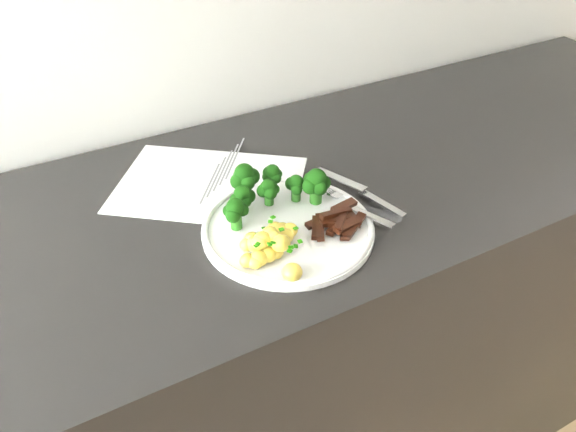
% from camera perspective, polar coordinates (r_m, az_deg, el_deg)
% --- Properties ---
extents(counter, '(2.31, 0.58, 0.87)m').
position_cam_1_polar(counter, '(1.23, -4.80, -15.90)').
color(counter, black).
rests_on(counter, ground).
extents(recipe_paper, '(0.38, 0.37, 0.00)m').
position_cam_1_polar(recipe_paper, '(0.98, -7.94, 3.24)').
color(recipe_paper, white).
rests_on(recipe_paper, counter).
extents(plate, '(0.27, 0.27, 0.02)m').
position_cam_1_polar(plate, '(0.87, 0.00, -1.18)').
color(plate, white).
rests_on(plate, counter).
extents(broccoli, '(0.18, 0.10, 0.07)m').
position_cam_1_polar(broccoli, '(0.89, -1.81, 2.93)').
color(broccoli, '#215C16').
rests_on(broccoli, plate).
extents(potatoes, '(0.11, 0.13, 0.04)m').
position_cam_1_polar(potatoes, '(0.81, -1.87, -2.87)').
color(potatoes, gold).
rests_on(potatoes, plate).
extents(beef_strips, '(0.10, 0.08, 0.03)m').
position_cam_1_polar(beef_strips, '(0.86, 4.97, -0.63)').
color(beef_strips, black).
rests_on(beef_strips, plate).
extents(fork, '(0.05, 0.16, 0.01)m').
position_cam_1_polar(fork, '(0.90, 6.84, 0.88)').
color(fork, silver).
rests_on(fork, plate).
extents(knife, '(0.07, 0.18, 0.02)m').
position_cam_1_polar(knife, '(0.94, 8.29, 1.91)').
color(knife, silver).
rests_on(knife, plate).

